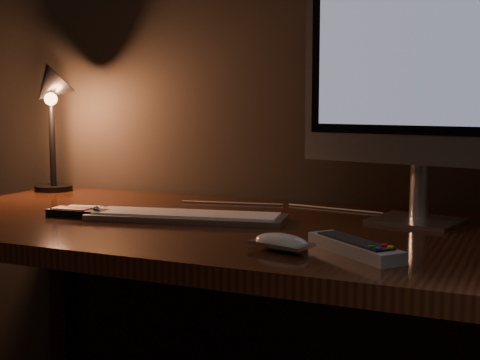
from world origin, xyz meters
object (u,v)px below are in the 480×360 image
at_px(keyboard, 186,216).
at_px(tv_remote, 354,247).
at_px(mouse, 281,244).
at_px(desk, 245,272).
at_px(monitor, 421,64).
at_px(media_remote, 78,212).
at_px(desk_lamp, 50,106).

relative_size(keyboard, tv_remote, 2.22).
bearing_deg(mouse, keyboard, 161.80).
distance_m(desk, mouse, 0.38).
xyz_separation_m(monitor, tv_remote, (-0.05, -0.36, -0.34)).
distance_m(keyboard, media_remote, 0.26).
bearing_deg(tv_remote, keyboard, -162.67).
bearing_deg(mouse, tv_remote, 27.13).
relative_size(desk, keyboard, 3.50).
relative_size(monitor, keyboard, 1.29).
distance_m(mouse, media_remote, 0.59).
distance_m(mouse, tv_remote, 0.13).
height_order(desk, monitor, monitor).
bearing_deg(desk_lamp, media_remote, -18.49).
bearing_deg(desk, media_remote, -158.82).
bearing_deg(desk_lamp, mouse, -2.24).
xyz_separation_m(monitor, media_remote, (-0.74, -0.24, -0.34)).
height_order(desk, media_remote, media_remote).
xyz_separation_m(media_remote, tv_remote, (0.70, -0.12, 0.00)).
relative_size(desk, desk_lamp, 4.19).
height_order(monitor, media_remote, monitor).
xyz_separation_m(desk, mouse, (0.20, -0.29, 0.14)).
height_order(mouse, tv_remote, tv_remote).
xyz_separation_m(desk, keyboard, (-0.11, -0.08, 0.14)).
xyz_separation_m(tv_remote, desk_lamp, (-1.03, 0.43, 0.24)).
height_order(media_remote, tv_remote, tv_remote).
bearing_deg(desk, desk_lamp, 166.63).
bearing_deg(tv_remote, mouse, -128.62).
xyz_separation_m(monitor, mouse, (-0.18, -0.38, -0.34)).
bearing_deg(desk_lamp, keyboard, 1.89).
xyz_separation_m(keyboard, mouse, (0.31, -0.21, 0.00)).
bearing_deg(keyboard, desk_lamp, 146.08).
relative_size(desk, monitor, 2.71).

